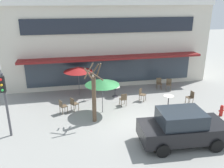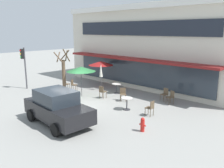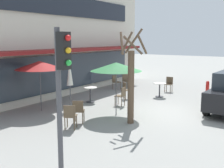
{
  "view_description": "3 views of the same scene",
  "coord_description": "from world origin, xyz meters",
  "px_view_note": "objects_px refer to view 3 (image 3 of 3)",
  "views": [
    {
      "loc": [
        -3.65,
        -11.77,
        6.69
      ],
      "look_at": [
        -0.55,
        3.27,
        1.23
      ],
      "focal_mm": 38.0,
      "sensor_mm": 36.0,
      "label": 1
    },
    {
      "loc": [
        11.85,
        -8.99,
        4.76
      ],
      "look_at": [
        0.73,
        2.46,
        1.12
      ],
      "focal_mm": 38.0,
      "sensor_mm": 36.0,
      "label": 2
    },
    {
      "loc": [
        -11.11,
        -4.46,
        3.16
      ],
      "look_at": [
        0.17,
        2.85,
        0.97
      ],
      "focal_mm": 45.0,
      "sensor_mm": 36.0,
      "label": 3
    }
  ],
  "objects_px": {
    "patio_umbrella_green_folded": "(40,65)",
    "fire_hydrant": "(207,87)",
    "street_tree": "(131,80)",
    "patio_umbrella_corner_open": "(116,67)",
    "cafe_table_streetside": "(160,88)",
    "cafe_chair_4": "(121,95)",
    "cafe_chair_1": "(116,81)",
    "cafe_chair_5": "(70,115)",
    "cafe_chair_6": "(126,80)",
    "cafe_chair_0": "(169,83)",
    "traffic_light_pole": "(62,79)",
    "cafe_table_near_wall": "(90,92)",
    "cafe_chair_3": "(126,89)",
    "cafe_chair_2": "(78,110)",
    "patio_umbrella_cream_folded": "(70,73)"
  },
  "relations": [
    {
      "from": "patio_umbrella_cream_folded",
      "to": "cafe_chair_4",
      "type": "distance_m",
      "value": 2.64
    },
    {
      "from": "patio_umbrella_corner_open",
      "to": "cafe_chair_5",
      "type": "height_order",
      "value": "patio_umbrella_corner_open"
    },
    {
      "from": "cafe_chair_6",
      "to": "traffic_light_pole",
      "type": "distance_m",
      "value": 11.94
    },
    {
      "from": "cafe_chair_5",
      "to": "patio_umbrella_green_folded",
      "type": "bearing_deg",
      "value": 65.92
    },
    {
      "from": "cafe_table_near_wall",
      "to": "patio_umbrella_green_folded",
      "type": "xyz_separation_m",
      "value": [
        -2.54,
        0.76,
        1.51
      ]
    },
    {
      "from": "cafe_table_streetside",
      "to": "patio_umbrella_cream_folded",
      "type": "height_order",
      "value": "patio_umbrella_cream_folded"
    },
    {
      "from": "patio_umbrella_corner_open",
      "to": "street_tree",
      "type": "bearing_deg",
      "value": -121.65
    },
    {
      "from": "cafe_chair_3",
      "to": "cafe_chair_0",
      "type": "bearing_deg",
      "value": -20.34
    },
    {
      "from": "cafe_table_near_wall",
      "to": "cafe_table_streetside",
      "type": "xyz_separation_m",
      "value": [
        3.08,
        -2.38,
        0.0
      ]
    },
    {
      "from": "cafe_chair_1",
      "to": "cafe_chair_5",
      "type": "height_order",
      "value": "same"
    },
    {
      "from": "patio_umbrella_green_folded",
      "to": "fire_hydrant",
      "type": "distance_m",
      "value": 9.8
    },
    {
      "from": "cafe_table_streetside",
      "to": "patio_umbrella_green_folded",
      "type": "bearing_deg",
      "value": 150.77
    },
    {
      "from": "cafe_table_near_wall",
      "to": "cafe_chair_2",
      "type": "bearing_deg",
      "value": -149.71
    },
    {
      "from": "cafe_table_streetside",
      "to": "cafe_chair_5",
      "type": "xyz_separation_m",
      "value": [
        -6.87,
        0.37,
        0.01
      ]
    },
    {
      "from": "cafe_chair_2",
      "to": "cafe_chair_5",
      "type": "relative_size",
      "value": 1.0
    },
    {
      "from": "patio_umbrella_green_folded",
      "to": "street_tree",
      "type": "relative_size",
      "value": 0.62
    },
    {
      "from": "patio_umbrella_cream_folded",
      "to": "cafe_chair_2",
      "type": "distance_m",
      "value": 2.49
    },
    {
      "from": "fire_hydrant",
      "to": "traffic_light_pole",
      "type": "bearing_deg",
      "value": 179.5
    },
    {
      "from": "patio_umbrella_corner_open",
      "to": "traffic_light_pole",
      "type": "distance_m",
      "value": 5.44
    },
    {
      "from": "street_tree",
      "to": "traffic_light_pole",
      "type": "height_order",
      "value": "street_tree"
    },
    {
      "from": "cafe_chair_6",
      "to": "street_tree",
      "type": "bearing_deg",
      "value": -148.48
    },
    {
      "from": "patio_umbrella_corner_open",
      "to": "fire_hydrant",
      "type": "xyz_separation_m",
      "value": [
        7.02,
        -1.92,
        -1.67
      ]
    },
    {
      "from": "cafe_chair_2",
      "to": "fire_hydrant",
      "type": "height_order",
      "value": "cafe_chair_2"
    },
    {
      "from": "cafe_chair_5",
      "to": "cafe_chair_0",
      "type": "bearing_deg",
      "value": -1.7
    },
    {
      "from": "cafe_table_near_wall",
      "to": "street_tree",
      "type": "distance_m",
      "value": 4.09
    },
    {
      "from": "patio_umbrella_cream_folded",
      "to": "cafe_chair_5",
      "type": "height_order",
      "value": "patio_umbrella_cream_folded"
    },
    {
      "from": "cafe_table_streetside",
      "to": "cafe_chair_4",
      "type": "bearing_deg",
      "value": 166.65
    },
    {
      "from": "cafe_table_near_wall",
      "to": "patio_umbrella_corner_open",
      "type": "distance_m",
      "value": 3.09
    },
    {
      "from": "cafe_table_near_wall",
      "to": "street_tree",
      "type": "relative_size",
      "value": 0.22
    },
    {
      "from": "cafe_chair_0",
      "to": "street_tree",
      "type": "relative_size",
      "value": 0.25
    },
    {
      "from": "patio_umbrella_cream_folded",
      "to": "patio_umbrella_corner_open",
      "type": "xyz_separation_m",
      "value": [
        0.29,
        -2.24,
        0.39
      ]
    },
    {
      "from": "cafe_chair_4",
      "to": "street_tree",
      "type": "relative_size",
      "value": 0.25
    },
    {
      "from": "patio_umbrella_green_folded",
      "to": "traffic_light_pole",
      "type": "height_order",
      "value": "traffic_light_pole"
    },
    {
      "from": "traffic_light_pole",
      "to": "cafe_chair_6",
      "type": "bearing_deg",
      "value": 23.28
    },
    {
      "from": "cafe_table_near_wall",
      "to": "patio_umbrella_corner_open",
      "type": "relative_size",
      "value": 0.35
    },
    {
      "from": "cafe_chair_4",
      "to": "cafe_chair_6",
      "type": "distance_m",
      "value": 4.75
    },
    {
      "from": "cafe_chair_6",
      "to": "fire_hydrant",
      "type": "distance_m",
      "value": 4.95
    },
    {
      "from": "cafe_table_streetside",
      "to": "cafe_chair_1",
      "type": "distance_m",
      "value": 3.29
    },
    {
      "from": "cafe_table_near_wall",
      "to": "cafe_chair_0",
      "type": "xyz_separation_m",
      "value": [
        4.74,
        -2.27,
        0.01
      ]
    },
    {
      "from": "cafe_chair_2",
      "to": "cafe_chair_1",
      "type": "bearing_deg",
      "value": 21.21
    },
    {
      "from": "cafe_chair_6",
      "to": "patio_umbrella_green_folded",
      "type": "bearing_deg",
      "value": 177.82
    },
    {
      "from": "street_tree",
      "to": "fire_hydrant",
      "type": "bearing_deg",
      "value": -6.44
    },
    {
      "from": "patio_umbrella_corner_open",
      "to": "cafe_chair_3",
      "type": "height_order",
      "value": "patio_umbrella_corner_open"
    },
    {
      "from": "cafe_table_near_wall",
      "to": "fire_hydrant",
      "type": "distance_m",
      "value": 7.12
    },
    {
      "from": "cafe_chair_3",
      "to": "street_tree",
      "type": "distance_m",
      "value": 4.42
    },
    {
      "from": "patio_umbrella_green_folded",
      "to": "patio_umbrella_corner_open",
      "type": "xyz_separation_m",
      "value": [
        1.22,
        -3.12,
        0.0
      ]
    },
    {
      "from": "patio_umbrella_cream_folded",
      "to": "cafe_chair_4",
      "type": "relative_size",
      "value": 2.47
    },
    {
      "from": "patio_umbrella_green_folded",
      "to": "street_tree",
      "type": "height_order",
      "value": "street_tree"
    },
    {
      "from": "cafe_chair_4",
      "to": "traffic_light_pole",
      "type": "relative_size",
      "value": 0.26
    },
    {
      "from": "patio_umbrella_corner_open",
      "to": "street_tree",
      "type": "height_order",
      "value": "street_tree"
    }
  ]
}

